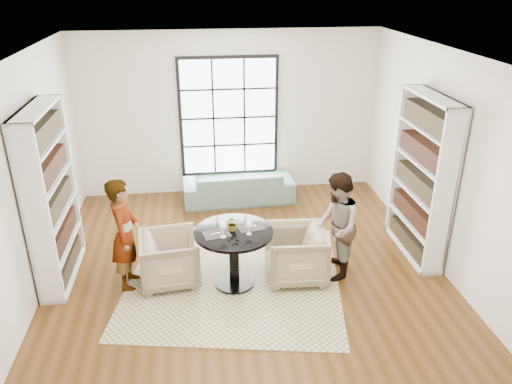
{
  "coord_description": "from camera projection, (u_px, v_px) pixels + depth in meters",
  "views": [
    {
      "loc": [
        -0.65,
        -5.94,
        3.94
      ],
      "look_at": [
        0.17,
        0.4,
        1.07
      ],
      "focal_mm": 35.0,
      "sensor_mm": 36.0,
      "label": 1
    }
  ],
  "objects": [
    {
      "name": "room_shell",
      "position": [
        243.0,
        177.0,
        7.04
      ],
      "size": [
        6.0,
        6.01,
        6.0
      ],
      "color": "silver",
      "rests_on": "ground"
    },
    {
      "name": "pedestal_table",
      "position": [
        234.0,
        246.0,
        6.57
      ],
      "size": [
        1.04,
        1.04,
        0.83
      ],
      "rotation": [
        0.0,
        0.0,
        0.21
      ],
      "color": "black",
      "rests_on": "ground"
    },
    {
      "name": "armchair_left",
      "position": [
        170.0,
        259.0,
        6.74
      ],
      "size": [
        0.86,
        0.84,
        0.71
      ],
      "primitive_type": "imported",
      "rotation": [
        0.0,
        0.0,
        1.68
      ],
      "color": "tan",
      "rests_on": "ground"
    },
    {
      "name": "wine_glass_left",
      "position": [
        223.0,
        227.0,
        6.27
      ],
      "size": [
        0.1,
        0.1,
        0.21
      ],
      "color": "silver",
      "rests_on": "pedestal_table"
    },
    {
      "name": "person_left",
      "position": [
        125.0,
        234.0,
        6.5
      ],
      "size": [
        0.42,
        0.6,
        1.55
      ],
      "primitive_type": "imported",
      "rotation": [
        0.0,
        0.0,
        1.49
      ],
      "color": "gray",
      "rests_on": "ground"
    },
    {
      "name": "ground",
      "position": [
        248.0,
        273.0,
        7.06
      ],
      "size": [
        6.0,
        6.0,
        0.0
      ],
      "primitive_type": "plane",
      "color": "#563114"
    },
    {
      "name": "person_right",
      "position": [
        336.0,
        227.0,
        6.73
      ],
      "size": [
        0.7,
        0.83,
        1.52
      ],
      "primitive_type": "imported",
      "rotation": [
        0.0,
        0.0,
        -1.76
      ],
      "color": "gray",
      "rests_on": "ground"
    },
    {
      "name": "sofa",
      "position": [
        238.0,
        186.0,
        9.17
      ],
      "size": [
        2.03,
        0.87,
        0.59
      ],
      "primitive_type": "imported",
      "rotation": [
        0.0,
        0.0,
        3.18
      ],
      "color": "slate",
      "rests_on": "ground"
    },
    {
      "name": "placemat_left",
      "position": [
        216.0,
        234.0,
        6.4
      ],
      "size": [
        0.39,
        0.32,
        0.01
      ],
      "primitive_type": "cube",
      "rotation": [
        0.0,
        0.0,
        0.21
      ],
      "color": "black",
      "rests_on": "pedestal_table"
    },
    {
      "name": "placemat_right",
      "position": [
        251.0,
        227.0,
        6.57
      ],
      "size": [
        0.39,
        0.32,
        0.01
      ],
      "primitive_type": "cube",
      "rotation": [
        0.0,
        0.0,
        0.21
      ],
      "color": "black",
      "rests_on": "pedestal_table"
    },
    {
      "name": "wine_glass_right",
      "position": [
        249.0,
        225.0,
        6.35
      ],
      "size": [
        0.08,
        0.08,
        0.18
      ],
      "color": "silver",
      "rests_on": "pedestal_table"
    },
    {
      "name": "rug",
      "position": [
        234.0,
        277.0,
        6.95
      ],
      "size": [
        3.34,
        3.34,
        0.01
      ],
      "primitive_type": "cube",
      "rotation": [
        0.0,
        0.0,
        -0.18
      ],
      "color": "#B9B58B",
      "rests_on": "ground"
    },
    {
      "name": "flower_centerpiece",
      "position": [
        232.0,
        224.0,
        6.46
      ],
      "size": [
        0.19,
        0.17,
        0.19
      ],
      "primitive_type": "imported",
      "rotation": [
        0.0,
        0.0,
        -0.09
      ],
      "color": "gray",
      "rests_on": "pedestal_table"
    },
    {
      "name": "armchair_right",
      "position": [
        296.0,
        254.0,
        6.82
      ],
      "size": [
        0.86,
        0.84,
        0.74
      ],
      "primitive_type": "imported",
      "rotation": [
        0.0,
        0.0,
        -1.63
      ],
      "color": "tan",
      "rests_on": "ground"
    },
    {
      "name": "cutlery_left",
      "position": [
        216.0,
        233.0,
        6.4
      ],
      "size": [
        0.18,
        0.24,
        0.01
      ],
      "primitive_type": null,
      "rotation": [
        0.0,
        0.0,
        0.21
      ],
      "color": "silver",
      "rests_on": "placemat_left"
    },
    {
      "name": "cutlery_right",
      "position": [
        251.0,
        226.0,
        6.57
      ],
      "size": [
        0.18,
        0.24,
        0.01
      ],
      "primitive_type": null,
      "rotation": [
        0.0,
        0.0,
        0.21
      ],
      "color": "silver",
      "rests_on": "placemat_right"
    }
  ]
}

